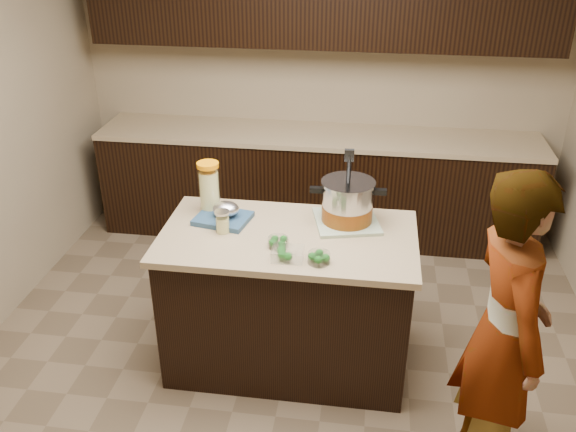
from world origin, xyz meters
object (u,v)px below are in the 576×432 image
(island, at_px, (288,299))
(person, at_px, (504,334))
(lemonade_pitcher, at_px, (209,190))
(stock_pot, at_px, (347,204))

(island, bearing_deg, person, -30.17)
(person, bearing_deg, island, 49.36)
(lemonade_pitcher, bearing_deg, stock_pot, -1.76)
(island, xyz_separation_m, stock_pot, (0.32, 0.19, 0.57))
(island, xyz_separation_m, person, (1.10, -0.64, 0.37))
(island, xyz_separation_m, lemonade_pitcher, (-0.51, 0.22, 0.60))
(stock_pot, height_order, lemonade_pitcher, stock_pot)
(lemonade_pitcher, bearing_deg, island, -23.18)
(stock_pot, xyz_separation_m, lemonade_pitcher, (-0.83, 0.03, 0.02))
(person, bearing_deg, lemonade_pitcher, 51.48)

